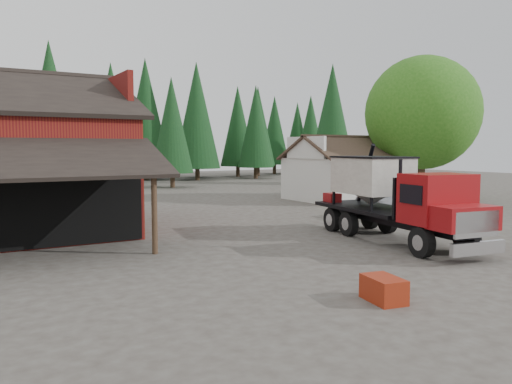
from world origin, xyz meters
TOP-DOWN VIEW (x-y plane):
  - ground at (0.00, 0.00)m, footprint 120.00×120.00m
  - farmhouse at (13.00, 13.00)m, footprint 8.60×6.42m
  - deciduous_tree at (17.01, 9.97)m, footprint 8.00×8.00m
  - conifer_backdrop at (0.00, 42.00)m, footprint 76.00×16.00m
  - near_pine_b at (6.00, 30.00)m, footprint 3.96×3.96m
  - near_pine_c at (22.00, 26.00)m, footprint 4.84×4.84m
  - near_pine_d at (-4.00, 34.00)m, footprint 5.28×5.28m
  - feed_truck at (3.38, -0.45)m, footprint 3.61×8.89m
  - silver_car at (9.61, 4.00)m, footprint 6.51×3.88m
  - equip_box at (-2.72, -6.00)m, footprint 0.90×1.22m

SIDE VIEW (x-z plane):
  - ground at x=0.00m, z-range 0.00..0.00m
  - conifer_backdrop at x=0.00m, z-range -8.00..8.00m
  - equip_box at x=-2.72m, z-range 0.00..0.60m
  - silver_car at x=9.61m, z-range 0.00..1.69m
  - farmhouse at x=13.00m, z-range -0.66..3.99m
  - feed_truck at x=3.38m, z-range -0.13..3.77m
  - near_pine_b at x=6.00m, z-range 0.69..11.09m
  - deciduous_tree at x=17.01m, z-range 0.81..11.01m
  - near_pine_c at x=22.00m, z-range 0.69..13.09m
  - near_pine_d at x=-4.00m, z-range 0.69..14.09m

